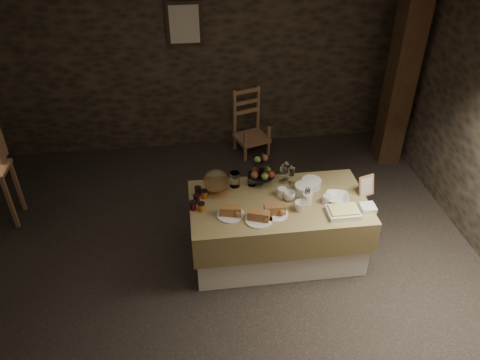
{
  "coord_description": "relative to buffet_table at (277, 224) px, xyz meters",
  "views": [
    {
      "loc": [
        -0.21,
        -3.46,
        3.49
      ],
      "look_at": [
        0.26,
        0.2,
        0.91
      ],
      "focal_mm": 35.0,
      "sensor_mm": 36.0,
      "label": 1
    }
  ],
  "objects": [
    {
      "name": "jam_jars",
      "position": [
        -0.78,
        0.08,
        0.33
      ],
      "size": [
        0.18,
        0.32,
        0.07
      ],
      "color": "#55050E",
      "rests_on": "buffet_table"
    },
    {
      "name": "menu_frame",
      "position": [
        0.89,
        0.02,
        0.38
      ],
      "size": [
        0.18,
        0.11,
        0.22
      ],
      "primitive_type": "cube",
      "rotation": [
        -0.24,
        0.0,
        0.28
      ],
      "color": "brown",
      "rests_on": "buffet_table"
    },
    {
      "name": "cutlery_holder",
      "position": [
        0.26,
        -0.06,
        0.35
      ],
      "size": [
        0.1,
        0.1,
        0.12
      ],
      "primitive_type": "cylinder",
      "color": "white",
      "rests_on": "buffet_table"
    },
    {
      "name": "bread_platter_right",
      "position": [
        -0.08,
        -0.19,
        0.33
      ],
      "size": [
        0.26,
        0.26,
        0.11
      ],
      "color": "white",
      "rests_on": "buffet_table"
    },
    {
      "name": "storage_jar_b",
      "position": [
        -0.22,
        0.31,
        0.36
      ],
      "size": [
        0.09,
        0.09,
        0.14
      ],
      "primitive_type": "cylinder",
      "color": "white",
      "rests_on": "buffet_table"
    },
    {
      "name": "bread_platter_center",
      "position": [
        -0.24,
        -0.26,
        0.33
      ],
      "size": [
        0.26,
        0.26,
        0.11
      ],
      "color": "white",
      "rests_on": "buffet_table"
    },
    {
      "name": "tart_dish",
      "position": [
        0.56,
        -0.28,
        0.33
      ],
      "size": [
        0.3,
        0.22,
        0.07
      ],
      "color": "white",
      "rests_on": "buffet_table"
    },
    {
      "name": "bowl",
      "position": [
        0.57,
        -0.06,
        0.32
      ],
      "size": [
        0.28,
        0.28,
        0.06
      ],
      "primitive_type": "imported",
      "rotation": [
        0.0,
        0.0,
        -0.26
      ],
      "color": "white",
      "rests_on": "buffet_table"
    },
    {
      "name": "mug_d",
      "position": [
        0.45,
        -0.09,
        0.34
      ],
      "size": [
        0.08,
        0.08,
        0.09
      ],
      "primitive_type": "cylinder",
      "color": "white",
      "rests_on": "buffet_table"
    },
    {
      "name": "plate_stack_b",
      "position": [
        0.37,
        0.2,
        0.34
      ],
      "size": [
        0.2,
        0.2,
        0.08
      ],
      "primitive_type": "cylinder",
      "color": "white",
      "rests_on": "buffet_table"
    },
    {
      "name": "chair",
      "position": [
        0.04,
        2.13,
        0.0
      ],
      "size": [
        0.52,
        0.51,
        0.7
      ],
      "rotation": [
        0.0,
        0.0,
        0.31
      ],
      "color": "brown",
      "rests_on": "ground_plane"
    },
    {
      "name": "fruit_stand",
      "position": [
        -0.12,
        0.32,
        0.44
      ],
      "size": [
        0.26,
        0.26,
        0.38
      ],
      "rotation": [
        0.0,
        0.0,
        -0.13
      ],
      "color": "black",
      "rests_on": "buffet_table"
    },
    {
      "name": "cake_dome",
      "position": [
        -0.59,
        0.24,
        0.4
      ],
      "size": [
        0.26,
        0.26,
        0.26
      ],
      "color": "brown",
      "rests_on": "buffet_table"
    },
    {
      "name": "square_dish",
      "position": [
        0.82,
        -0.23,
        0.32
      ],
      "size": [
        0.14,
        0.14,
        0.04
      ],
      "primitive_type": "cube",
      "color": "white",
      "rests_on": "buffet_table"
    },
    {
      "name": "ground_plane",
      "position": [
        -0.63,
        -0.1,
        -0.4
      ],
      "size": [
        5.5,
        5.0,
        0.01
      ],
      "primitive_type": "cube",
      "color": "black",
      "rests_on": "ground"
    },
    {
      "name": "framed_picture",
      "position": [
        -0.78,
        2.37,
        1.35
      ],
      "size": [
        0.45,
        0.04,
        0.55
      ],
      "color": "black",
      "rests_on": "room_shell"
    },
    {
      "name": "plate_stack_a",
      "position": [
        0.27,
        0.1,
        0.34
      ],
      "size": [
        0.19,
        0.19,
        0.1
      ],
      "primitive_type": "cylinder",
      "color": "white",
      "rests_on": "buffet_table"
    },
    {
      "name": "cup_b",
      "position": [
        0.17,
        -0.17,
        0.34
      ],
      "size": [
        0.14,
        0.14,
        0.1
      ],
      "primitive_type": "imported",
      "rotation": [
        0.0,
        0.0,
        0.31
      ],
      "color": "white",
      "rests_on": "buffet_table"
    },
    {
      "name": "storage_jar_a",
      "position": [
        -0.4,
        0.32,
        0.37
      ],
      "size": [
        0.1,
        0.1,
        0.16
      ],
      "primitive_type": "cylinder",
      "color": "white",
      "rests_on": "buffet_table"
    },
    {
      "name": "room_shell",
      "position": [
        -0.63,
        -0.1,
        1.16
      ],
      "size": [
        5.52,
        5.02,
        2.6
      ],
      "color": "black",
      "rests_on": "ground"
    },
    {
      "name": "bread_platter_left",
      "position": [
        -0.49,
        -0.15,
        0.33
      ],
      "size": [
        0.26,
        0.26,
        0.11
      ],
      "color": "white",
      "rests_on": "buffet_table"
    },
    {
      "name": "mug_c",
      "position": [
        0.04,
        0.08,
        0.34
      ],
      "size": [
        0.09,
        0.09,
        0.09
      ],
      "primitive_type": "cylinder",
      "color": "white",
      "rests_on": "buffet_table"
    },
    {
      "name": "timber_column",
      "position": [
        1.86,
        1.66,
        0.9
      ],
      "size": [
        0.3,
        0.3,
        2.6
      ],
      "primitive_type": "cube",
      "color": "black",
      "rests_on": "ground_plane"
    },
    {
      "name": "cup_a",
      "position": [
        0.1,
        0.02,
        0.34
      ],
      "size": [
        0.15,
        0.15,
        0.09
      ],
      "primitive_type": "imported",
      "rotation": [
        0.0,
        0.0,
        -0.29
      ],
      "color": "white",
      "rests_on": "buffet_table"
    },
    {
      "name": "buffet_table",
      "position": [
        0.0,
        0.0,
        0.0
      ],
      "size": [
        1.75,
        0.93,
        0.69
      ],
      "color": "silver",
      "rests_on": "ground_plane"
    }
  ]
}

